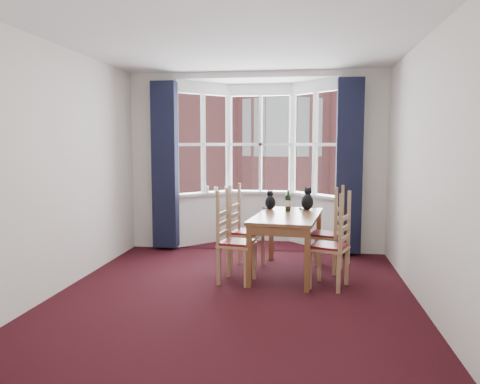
% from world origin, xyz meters
% --- Properties ---
extents(floor, '(4.50, 4.50, 0.00)m').
position_xyz_m(floor, '(0.00, 0.00, 0.00)').
color(floor, black).
rests_on(floor, ground).
extents(ceiling, '(4.50, 4.50, 0.00)m').
position_xyz_m(ceiling, '(0.00, 0.00, 2.80)').
color(ceiling, white).
rests_on(ceiling, floor).
extents(wall_left, '(0.00, 4.50, 4.50)m').
position_xyz_m(wall_left, '(-2.00, 0.00, 1.40)').
color(wall_left, silver).
rests_on(wall_left, floor).
extents(wall_right, '(0.00, 4.50, 4.50)m').
position_xyz_m(wall_right, '(2.00, 0.00, 1.40)').
color(wall_right, silver).
rests_on(wall_right, floor).
extents(wall_near, '(4.00, 0.00, 4.00)m').
position_xyz_m(wall_near, '(0.00, -2.25, 1.40)').
color(wall_near, silver).
rests_on(wall_near, floor).
extents(wall_back_pier_left, '(0.70, 0.12, 2.80)m').
position_xyz_m(wall_back_pier_left, '(-1.65, 2.25, 1.40)').
color(wall_back_pier_left, silver).
rests_on(wall_back_pier_left, floor).
extents(wall_back_pier_right, '(0.70, 0.12, 2.80)m').
position_xyz_m(wall_back_pier_right, '(1.65, 2.25, 1.40)').
color(wall_back_pier_right, silver).
rests_on(wall_back_pier_right, floor).
extents(bay_window, '(2.76, 0.94, 2.80)m').
position_xyz_m(bay_window, '(0.00, 2.75, 1.40)').
color(bay_window, white).
rests_on(bay_window, floor).
extents(curtain_left, '(0.38, 0.22, 2.60)m').
position_xyz_m(curtain_left, '(-1.42, 2.07, 1.35)').
color(curtain_left, black).
rests_on(curtain_left, floor).
extents(curtain_right, '(0.38, 0.22, 2.60)m').
position_xyz_m(curtain_right, '(1.42, 2.07, 1.35)').
color(curtain_right, black).
rests_on(curtain_right, floor).
extents(dining_table, '(0.95, 1.54, 0.78)m').
position_xyz_m(dining_table, '(0.55, 0.90, 0.69)').
color(dining_table, brown).
rests_on(dining_table, floor).
extents(chair_left_near, '(0.47, 0.48, 0.92)m').
position_xyz_m(chair_left_near, '(-0.13, 0.49, 0.47)').
color(chair_left_near, '#9F784D').
rests_on(chair_left_near, floor).
extents(chair_left_far, '(0.48, 0.49, 0.92)m').
position_xyz_m(chair_left_far, '(-0.09, 1.16, 0.47)').
color(chair_left_far, '#9F784D').
rests_on(chair_left_far, floor).
extents(chair_right_near, '(0.52, 0.53, 0.92)m').
position_xyz_m(chair_right_near, '(1.15, 0.39, 0.47)').
color(chair_right_near, '#9F784D').
rests_on(chair_right_near, floor).
extents(chair_right_far, '(0.51, 0.52, 0.92)m').
position_xyz_m(chair_right_far, '(1.14, 1.13, 0.47)').
color(chair_right_far, '#9F784D').
rests_on(chair_right_far, floor).
extents(cat_left, '(0.16, 0.22, 0.28)m').
position_xyz_m(cat_left, '(0.30, 1.37, 0.89)').
color(cat_left, black).
rests_on(cat_left, dining_table).
extents(cat_right, '(0.19, 0.25, 0.33)m').
position_xyz_m(cat_right, '(0.81, 1.37, 0.91)').
color(cat_right, black).
rests_on(cat_right, dining_table).
extents(wine_bottle, '(0.07, 0.07, 0.29)m').
position_xyz_m(wine_bottle, '(0.55, 1.20, 0.91)').
color(wine_bottle, black).
rests_on(wine_bottle, dining_table).
extents(candle_tall, '(0.06, 0.06, 0.11)m').
position_xyz_m(candle_tall, '(-0.86, 2.60, 0.92)').
color(candle_tall, white).
rests_on(candle_tall, bay_window).
extents(candle_short, '(0.06, 0.06, 0.09)m').
position_xyz_m(candle_short, '(-0.71, 2.63, 0.92)').
color(candle_short, white).
rests_on(candle_short, bay_window).
extents(candle_extra, '(0.05, 0.05, 0.10)m').
position_xyz_m(candle_extra, '(-0.54, 2.65, 0.92)').
color(candle_extra, white).
rests_on(candle_extra, bay_window).
extents(street, '(80.00, 80.00, 0.00)m').
position_xyz_m(street, '(0.00, 32.25, -6.00)').
color(street, '#333335').
rests_on(street, ground).
extents(tenement_building, '(18.40, 7.80, 15.20)m').
position_xyz_m(tenement_building, '(0.00, 14.01, 1.60)').
color(tenement_building, '#A25553').
rests_on(tenement_building, street).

